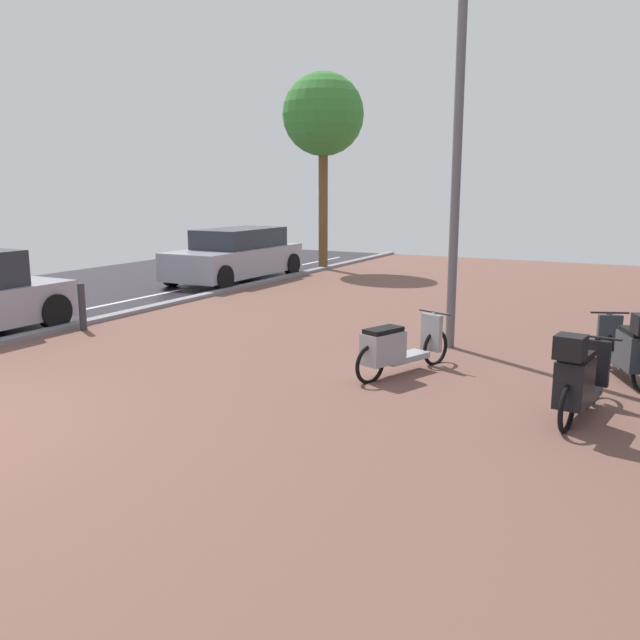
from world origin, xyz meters
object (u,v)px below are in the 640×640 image
lamp_post (459,106)px  bollard_far (82,307)px  scooter_far (630,348)px  scooter_near (578,378)px  scooter_mid (396,348)px  parked_car_far (236,255)px  street_tree (323,116)px

lamp_post → bollard_far: (-6.05, -1.78, -3.21)m
lamp_post → scooter_far: bearing=-15.9°
scooter_near → scooter_far: 1.92m
scooter_far → scooter_near: bearing=-101.7°
scooter_near → scooter_mid: bearing=162.7°
parked_car_far → bollard_far: 6.70m
scooter_near → lamp_post: size_ratio=0.26×
scooter_mid → scooter_far: 2.97m
parked_car_far → bollard_far: size_ratio=5.22×
parked_car_far → scooter_mid: bearing=-42.8°
scooter_near → bollard_far: (-8.23, 0.84, -0.05)m
bollard_far → lamp_post: bearing=16.4°
parked_car_far → lamp_post: 9.28m
street_tree → scooter_mid: bearing=-57.7°
scooter_near → lamp_post: bearing=129.9°
parked_car_far → bollard_far: parked_car_far is taller
parked_car_far → street_tree: size_ratio=0.75×
scooter_mid → street_tree: (-6.34, 10.03, 4.15)m
scooter_mid → scooter_far: scooter_far is taller
bollard_far → scooter_near: bearing=-5.8°
lamp_post → scooter_mid: bearing=-95.0°
scooter_far → scooter_mid: bearing=-157.3°
scooter_far → street_tree: street_tree is taller
scooter_mid → lamp_post: (0.16, 1.88, 3.25)m
scooter_far → parked_car_far: size_ratio=0.39×
scooter_far → bollard_far: (-8.62, -1.04, -0.03)m
lamp_post → street_tree: lamp_post is taller
parked_car_far → street_tree: street_tree is taller
parked_car_far → lamp_post: bearing=-33.0°
lamp_post → street_tree: (-6.50, 8.15, 0.90)m
scooter_mid → street_tree: street_tree is taller
parked_car_far → street_tree: (0.88, 3.36, 3.86)m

